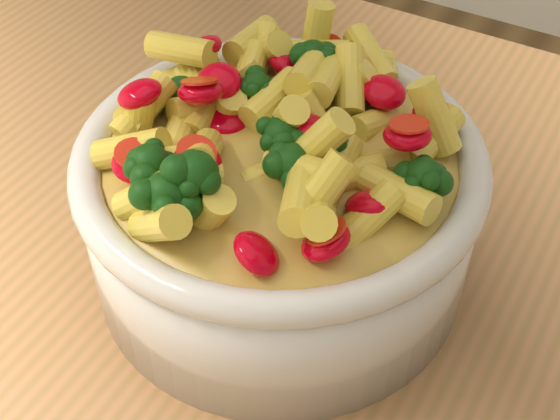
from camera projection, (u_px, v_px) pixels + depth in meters
The scene contains 3 objects.
table at pixel (237, 350), 0.64m from camera, with size 1.20×0.80×0.90m.
serving_bowl at pixel (280, 208), 0.53m from camera, with size 0.27×0.27×0.12m.
pasta_salad at pixel (280, 125), 0.48m from camera, with size 0.21×0.21×0.05m.
Camera 1 is at (0.22, -0.31, 1.33)m, focal length 50.00 mm.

